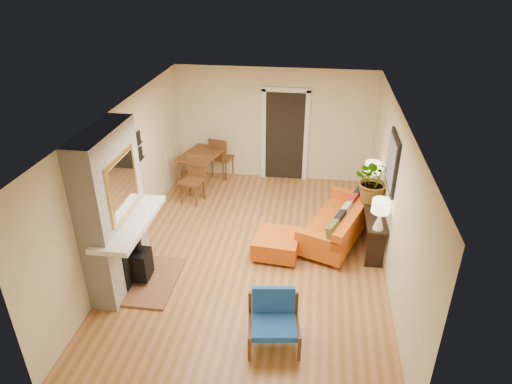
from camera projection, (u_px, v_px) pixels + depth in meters
room_shell at (299, 138)px, 9.81m from camera, size 6.50×6.50×6.50m
fireplace at (115, 215)px, 6.94m from camera, size 1.09×1.68×2.60m
sofa at (340, 224)px, 8.43m from camera, size 1.48×2.13×0.77m
ottoman at (277, 244)px, 8.04m from camera, size 0.84×0.84×0.39m
blue_chair at (274, 316)px, 6.20m from camera, size 0.78×0.77×0.73m
dining_table at (204, 161)px, 10.19m from camera, size 1.13×1.90×1.00m
console_table at (373, 213)px, 8.30m from camera, size 0.34×1.85×0.72m
lamp_near at (380, 211)px, 7.39m from camera, size 0.30×0.30×0.54m
lamp_far at (372, 172)px, 8.72m from camera, size 0.30×0.30×0.54m
houseplant at (375, 180)px, 8.20m from camera, size 0.83×0.74×0.85m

